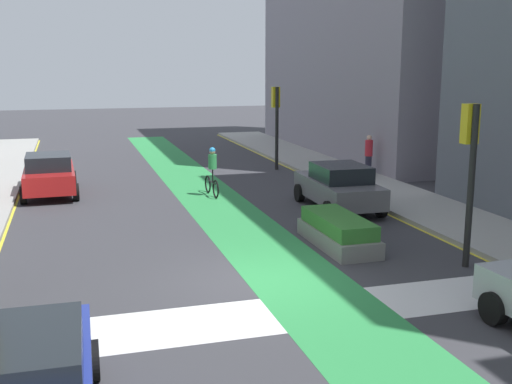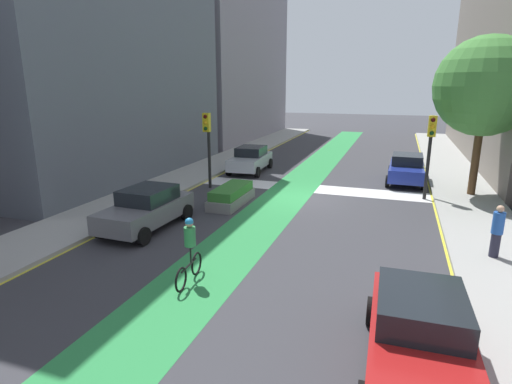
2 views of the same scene
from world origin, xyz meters
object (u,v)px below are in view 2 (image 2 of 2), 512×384
(traffic_signal_near_right, at_px, (208,136))
(car_blue_left_near, at_px, (407,168))
(cyclist_in_lane, at_px, (189,249))
(car_silver_right_near, at_px, (250,159))
(traffic_signal_near_left, at_px, (430,141))
(car_grey_right_far, at_px, (147,208))
(median_planter, at_px, (231,196))
(pedestrian_sidewalk_left_a, at_px, (497,231))
(street_tree_near, at_px, (486,87))
(car_red_left_far, at_px, (419,334))

(traffic_signal_near_right, bearing_deg, car_blue_left_near, -154.01)
(cyclist_in_lane, bearing_deg, car_silver_right_near, -76.64)
(traffic_signal_near_left, height_order, car_grey_right_far, traffic_signal_near_left)
(car_grey_right_far, distance_m, median_planter, 4.49)
(traffic_signal_near_right, relative_size, car_grey_right_far, 0.93)
(traffic_signal_near_left, distance_m, cyclist_in_lane, 13.16)
(traffic_signal_near_left, bearing_deg, car_blue_left_near, -76.73)
(car_grey_right_far, xyz_separation_m, car_blue_left_near, (-9.46, -11.35, 0.00))
(pedestrian_sidewalk_left_a, xyz_separation_m, street_tree_near, (-0.50, -8.20, 4.27))
(car_blue_left_near, distance_m, street_tree_near, 5.85)
(car_silver_right_near, relative_size, car_grey_right_far, 1.00)
(traffic_signal_near_right, bearing_deg, car_red_left_far, 130.17)
(traffic_signal_near_left, height_order, pedestrian_sidewalk_left_a, traffic_signal_near_left)
(car_blue_left_near, bearing_deg, traffic_signal_near_left, 103.27)
(car_silver_right_near, bearing_deg, pedestrian_sidewalk_left_a, 138.71)
(street_tree_near, bearing_deg, traffic_signal_near_left, 30.87)
(car_red_left_far, xyz_separation_m, median_planter, (7.73, -9.44, -0.40))
(car_blue_left_near, relative_size, street_tree_near, 0.57)
(traffic_signal_near_right, bearing_deg, cyclist_in_lane, 112.56)
(car_grey_right_far, relative_size, car_blue_left_near, 1.01)
(traffic_signal_near_right, height_order, pedestrian_sidewalk_left_a, traffic_signal_near_right)
(car_silver_right_near, distance_m, car_grey_right_far, 11.28)
(traffic_signal_near_right, relative_size, car_red_left_far, 0.93)
(traffic_signal_near_right, height_order, street_tree_near, street_tree_near)
(car_silver_right_near, bearing_deg, car_blue_left_near, -179.57)
(pedestrian_sidewalk_left_a, height_order, street_tree_near, street_tree_near)
(car_silver_right_near, height_order, median_planter, car_silver_right_near)
(car_silver_right_near, relative_size, street_tree_near, 0.58)
(pedestrian_sidewalk_left_a, bearing_deg, traffic_signal_near_left, -76.25)
(traffic_signal_near_right, bearing_deg, street_tree_near, -168.72)
(car_silver_right_near, distance_m, car_red_left_far, 19.10)
(traffic_signal_near_left, bearing_deg, car_grey_right_far, 37.08)
(car_blue_left_near, relative_size, median_planter, 1.34)
(cyclist_in_lane, distance_m, pedestrian_sidewalk_left_a, 9.39)
(car_red_left_far, xyz_separation_m, street_tree_near, (-2.94, -14.45, 4.47))
(car_silver_right_near, distance_m, cyclist_in_lane, 15.12)
(car_silver_right_near, xyz_separation_m, car_red_left_far, (-9.38, 16.64, 0.00))
(car_grey_right_far, distance_m, cyclist_in_lane, 5.01)
(traffic_signal_near_right, height_order, car_grey_right_far, traffic_signal_near_right)
(car_red_left_far, xyz_separation_m, car_blue_left_near, (0.08, -16.71, 0.00))
(car_red_left_far, relative_size, cyclist_in_lane, 2.28)
(car_silver_right_near, height_order, car_grey_right_far, same)
(street_tree_near, bearing_deg, car_blue_left_near, -36.78)
(car_blue_left_near, height_order, cyclist_in_lane, cyclist_in_lane)
(traffic_signal_near_left, relative_size, car_grey_right_far, 0.94)
(median_planter, bearing_deg, pedestrian_sidewalk_left_a, 162.59)
(car_blue_left_near, bearing_deg, car_silver_right_near, 0.43)
(street_tree_near, distance_m, median_planter, 12.75)
(car_red_left_far, relative_size, street_tree_near, 0.57)
(median_planter, bearing_deg, car_blue_left_near, -136.46)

